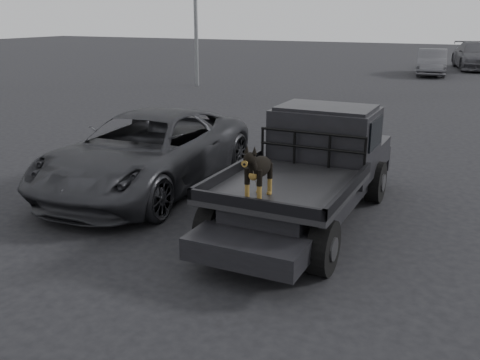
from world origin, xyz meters
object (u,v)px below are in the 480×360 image
at_px(distant_car_a, 432,62).
at_px(distant_car_b, 476,56).
at_px(flatbed_ute, 306,195).
at_px(parked_suv, 147,152).
at_px(dog, 259,171).

bearing_deg(distant_car_a, distant_car_b, 59.40).
distance_m(flatbed_ute, distant_car_a, 24.41).
relative_size(parked_suv, distant_car_a, 1.23).
relative_size(flatbed_ute, distant_car_a, 1.25).
xyz_separation_m(distant_car_a, distant_car_b, (2.07, 4.63, 0.12)).
height_order(flatbed_ute, distant_car_b, distant_car_b).
distance_m(dog, distant_car_b, 30.70).
bearing_deg(flatbed_ute, parked_suv, 173.94).
relative_size(flatbed_ute, dog, 7.30).
distance_m(flatbed_ute, parked_suv, 3.44).
height_order(flatbed_ute, distant_car_a, distant_car_a).
bearing_deg(parked_suv, flatbed_ute, -9.67).
xyz_separation_m(parked_suv, distant_car_a, (2.49, 24.03, -0.03)).
distance_m(dog, distant_car_a, 26.06).
bearing_deg(flatbed_ute, dog, -94.66).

